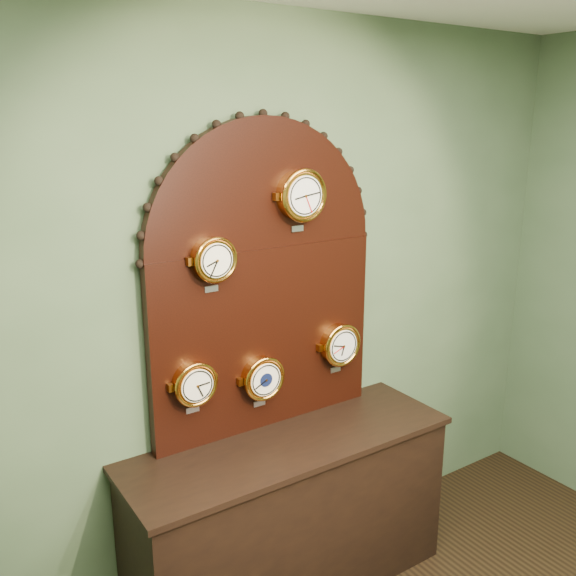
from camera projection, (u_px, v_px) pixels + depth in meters
wall_back at (260, 312)px, 3.03m from camera, size 4.00×0.00×4.00m
shop_counter at (290, 518)px, 3.07m from camera, size 1.60×0.50×0.80m
display_board at (265, 269)px, 2.93m from camera, size 1.26×0.06×1.53m
roman_clock at (214, 259)px, 2.69m from camera, size 0.21×0.08×0.26m
arabic_clock at (302, 195)px, 2.87m from camera, size 0.25×0.08×0.30m
hygrometer at (194, 384)px, 2.77m from camera, size 0.21×0.08×0.26m
barometer at (263, 378)px, 2.98m from camera, size 0.22×0.08×0.27m
tide_clock at (340, 344)px, 3.21m from camera, size 0.23×0.08×0.28m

